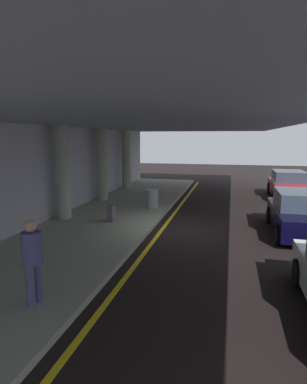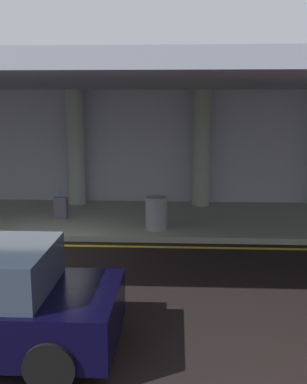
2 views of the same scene
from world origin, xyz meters
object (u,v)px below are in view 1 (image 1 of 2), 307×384
(person_waiting_for_ride, at_px, (32,256))
(suitcase_upright_primary, at_px, (111,213))
(car_black, at_px, (300,214))
(trash_bin_steel, at_px, (153,199))
(support_column_center, at_px, (126,159))
(support_column_left_mid, at_px, (102,165))
(support_column_far_left, at_px, (63,173))
(car_red, at_px, (288,185))

(person_waiting_for_ride, distance_m, suitcase_upright_primary, 6.39)
(car_black, bearing_deg, trash_bin_steel, -112.09)
(support_column_center, relative_size, trash_bin_steel, 4.29)
(support_column_left_mid, relative_size, support_column_center, 1.00)
(support_column_far_left, distance_m, support_column_center, 8.00)
(support_column_left_mid, bearing_deg, trash_bin_steel, -113.45)
(support_column_left_mid, distance_m, suitcase_upright_primary, 4.76)
(support_column_center, xyz_separation_m, person_waiting_for_ride, (-14.35, -2.81, -0.86))
(support_column_left_mid, distance_m, support_column_center, 4.00)
(suitcase_upright_primary, bearing_deg, car_red, -54.45)
(support_column_center, distance_m, suitcase_upright_primary, 8.43)
(support_column_left_mid, bearing_deg, person_waiting_for_ride, -164.84)
(support_column_left_mid, height_order, trash_bin_steel, support_column_left_mid)
(support_column_left_mid, xyz_separation_m, car_red, (3.77, -9.59, -1.26))
(support_column_center, height_order, person_waiting_for_ride, support_column_center)
(car_red, relative_size, suitcase_upright_primary, 4.56)
(support_column_left_mid, bearing_deg, support_column_far_left, 180.00)
(support_column_far_left, xyz_separation_m, car_black, (0.43, -8.84, -1.26))
(trash_bin_steel, bearing_deg, suitcase_upright_primary, 160.65)
(support_column_far_left, relative_size, car_red, 0.89)
(car_black, distance_m, car_red, 7.38)
(support_column_far_left, xyz_separation_m, trash_bin_steel, (2.71, -2.97, -1.40))
(trash_bin_steel, bearing_deg, car_black, -111.23)
(support_column_center, distance_m, trash_bin_steel, 6.23)
(support_column_left_mid, xyz_separation_m, trash_bin_steel, (-1.29, -2.97, -1.40))
(support_column_far_left, height_order, support_column_left_mid, same)
(car_red, height_order, person_waiting_for_ride, person_waiting_for_ride)
(suitcase_upright_primary, bearing_deg, support_column_far_left, 78.33)
(support_column_far_left, bearing_deg, suitcase_upright_primary, -91.32)
(car_black, height_order, car_red, same)
(support_column_center, bearing_deg, car_black, -130.57)
(support_column_left_mid, distance_m, trash_bin_steel, 3.53)
(suitcase_upright_primary, height_order, trash_bin_steel, suitcase_upright_primary)
(support_column_far_left, relative_size, car_black, 0.89)
(support_column_center, bearing_deg, person_waiting_for_ride, -168.94)
(car_black, height_order, suitcase_upright_primary, car_black)
(support_column_center, distance_m, car_red, 9.67)
(support_column_center, height_order, trash_bin_steel, support_column_center)
(support_column_center, height_order, car_red, support_column_center)
(support_column_left_mid, distance_m, person_waiting_for_ride, 10.76)
(person_waiting_for_ride, bearing_deg, support_column_center, -159.84)
(car_black, xyz_separation_m, suitcase_upright_primary, (-0.48, 6.83, -0.25))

